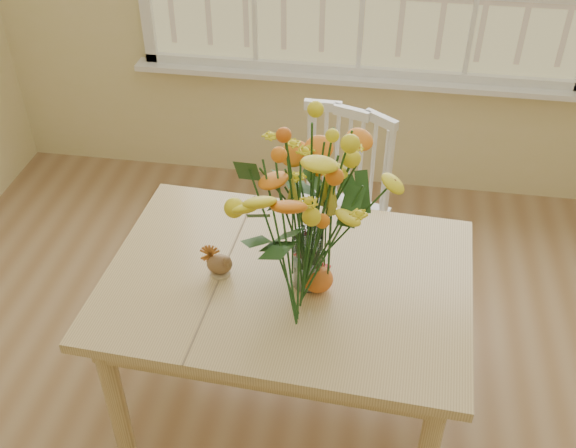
# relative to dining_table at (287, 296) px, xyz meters

# --- Properties ---
(dining_table) EXTENTS (1.32, 0.97, 0.68)m
(dining_table) POSITION_rel_dining_table_xyz_m (0.00, 0.00, 0.00)
(dining_table) COLOR tan
(dining_table) RESTS_ON floor
(windsor_chair) EXTENTS (0.53, 0.51, 0.91)m
(windsor_chair) POSITION_rel_dining_table_xyz_m (0.12, 0.72, -0.08)
(windsor_chair) COLOR white
(windsor_chair) RESTS_ON floor
(flower_vase) EXTENTS (0.46, 0.46, 0.55)m
(flower_vase) POSITION_rel_dining_table_xyz_m (0.07, -0.02, 0.42)
(flower_vase) COLOR white
(flower_vase) RESTS_ON dining_table
(pumpkin) EXTENTS (0.11, 0.11, 0.08)m
(pumpkin) POSITION_rel_dining_table_xyz_m (0.11, -0.04, 0.13)
(pumpkin) COLOR #C95417
(pumpkin) RESTS_ON dining_table
(turkey_figurine) EXTENTS (0.10, 0.08, 0.11)m
(turkey_figurine) POSITION_rel_dining_table_xyz_m (-0.23, -0.02, 0.14)
(turkey_figurine) COLOR #CCB78C
(turkey_figurine) RESTS_ON dining_table
(dark_gourd) EXTENTS (0.12, 0.07, 0.07)m
(dark_gourd) POSITION_rel_dining_table_xyz_m (0.05, 0.06, 0.12)
(dark_gourd) COLOR #38160F
(dark_gourd) RESTS_ON dining_table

